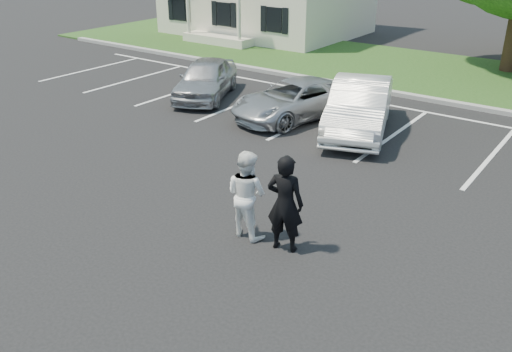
{
  "coord_description": "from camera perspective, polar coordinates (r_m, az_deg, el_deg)",
  "views": [
    {
      "loc": [
        5.6,
        -6.7,
        5.62
      ],
      "look_at": [
        0.0,
        1.0,
        1.25
      ],
      "focal_mm": 38.0,
      "sensor_mm": 36.0,
      "label": 1
    }
  ],
  "objects": [
    {
      "name": "ground_plane",
      "position": [
        10.39,
        -3.28,
        -8.16
      ],
      "size": [
        90.0,
        90.0,
        0.0
      ],
      "primitive_type": "plane",
      "color": "black",
      "rests_on": "ground"
    },
    {
      "name": "curb",
      "position": [
        20.29,
        18.77,
        7.49
      ],
      "size": [
        40.0,
        0.3,
        0.15
      ],
      "primitive_type": "cube",
      "color": "gray",
      "rests_on": "ground"
    },
    {
      "name": "grass_strip",
      "position": [
        24.04,
        21.86,
        9.49
      ],
      "size": [
        44.0,
        8.0,
        0.08
      ],
      "primitive_type": "cube",
      "color": "#163D0F",
      "rests_on": "ground"
    },
    {
      "name": "stall_lines",
      "position": [
        17.15,
        19.86,
        4.04
      ],
      "size": [
        34.0,
        5.36,
        0.01
      ],
      "color": "silver",
      "rests_on": "ground"
    },
    {
      "name": "man_black_suit",
      "position": [
        10.07,
        3.08,
        -2.92
      ],
      "size": [
        0.8,
        0.63,
        1.93
      ],
      "primitive_type": "imported",
      "rotation": [
        0.0,
        0.0,
        3.4
      ],
      "color": "black",
      "rests_on": "ground"
    },
    {
      "name": "man_white_shirt",
      "position": [
        10.56,
        -1.0,
        -1.91
      ],
      "size": [
        0.93,
        0.75,
        1.8
      ],
      "primitive_type": "imported",
      "rotation": [
        0.0,
        0.0,
        3.06
      ],
      "color": "white",
      "rests_on": "ground"
    },
    {
      "name": "car_silver_west",
      "position": [
        19.85,
        -5.3,
        10.18
      ],
      "size": [
        3.18,
        4.36,
        1.38
      ],
      "primitive_type": "imported",
      "rotation": [
        0.0,
        0.0,
        0.43
      ],
      "color": "#ACADB1",
      "rests_on": "ground"
    },
    {
      "name": "car_silver_minivan",
      "position": [
        17.58,
        4.07,
        8.03
      ],
      "size": [
        3.08,
        4.75,
        1.22
      ],
      "primitive_type": "imported",
      "rotation": [
        0.0,
        0.0,
        -0.26
      ],
      "color": "#A6A9AF",
      "rests_on": "ground"
    },
    {
      "name": "car_white_sedan",
      "position": [
        16.53,
        10.81,
        7.19
      ],
      "size": [
        3.16,
        5.0,
        1.56
      ],
      "primitive_type": "imported",
      "rotation": [
        0.0,
        0.0,
        0.35
      ],
      "color": "silver",
      "rests_on": "ground"
    }
  ]
}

